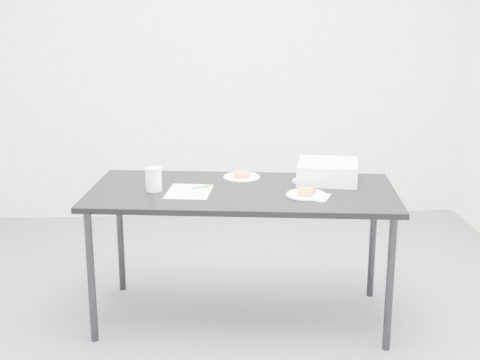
{
  "coord_description": "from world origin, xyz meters",
  "views": [
    {
      "loc": [
        -0.15,
        -3.38,
        1.75
      ],
      "look_at": [
        0.05,
        0.02,
        0.83
      ],
      "focal_mm": 50.0,
      "sensor_mm": 36.0,
      "label": 1
    }
  ],
  "objects": [
    {
      "name": "logo_patch",
      "position": [
        -0.13,
        0.15,
        0.76
      ],
      "size": [
        0.05,
        0.05,
        0.0
      ],
      "primitive_type": "cube",
      "rotation": [
        0.0,
        0.0,
        -0.15
      ],
      "color": "green",
      "rests_on": "scorecard"
    },
    {
      "name": "scorecard",
      "position": [
        -0.22,
        0.07,
        0.76
      ],
      "size": [
        0.27,
        0.32,
        0.0
      ],
      "primitive_type": "cube",
      "rotation": [
        0.0,
        0.0,
        -0.15
      ],
      "color": "white",
      "rests_on": "table"
    },
    {
      "name": "donut_near",
      "position": [
        0.39,
        -0.04,
        0.78
      ],
      "size": [
        0.14,
        0.14,
        0.03
      ],
      "primitive_type": "torus",
      "rotation": [
        0.0,
        0.0,
        -0.55
      ],
      "color": "#C97E40",
      "rests_on": "plate_near"
    },
    {
      "name": "plate_far",
      "position": [
        0.08,
        0.36,
        0.76
      ],
      "size": [
        0.21,
        0.21,
        0.01
      ],
      "primitive_type": "cylinder",
      "color": "white",
      "rests_on": "table"
    },
    {
      "name": "cup_lid",
      "position": [
        0.4,
        0.23,
        0.76
      ],
      "size": [
        0.09,
        0.09,
        0.01
      ],
      "primitive_type": "cylinder",
      "color": "white",
      "rests_on": "table"
    },
    {
      "name": "napkin",
      "position": [
        0.43,
        -0.06,
        0.76
      ],
      "size": [
        0.19,
        0.19,
        0.0
      ],
      "primitive_type": "cube",
      "rotation": [
        0.0,
        0.0,
        -0.41
      ],
      "color": "white",
      "rests_on": "table"
    },
    {
      "name": "bakery_box",
      "position": [
        0.56,
        0.26,
        0.81
      ],
      "size": [
        0.39,
        0.39,
        0.11
      ],
      "primitive_type": "cube",
      "rotation": [
        0.0,
        0.0,
        -0.21
      ],
      "color": "white",
      "rests_on": "table"
    },
    {
      "name": "pen",
      "position": [
        -0.15,
        0.15,
        0.76
      ],
      "size": [
        0.12,
        0.08,
        0.01
      ],
      "primitive_type": "cylinder",
      "rotation": [
        0.0,
        1.57,
        0.6
      ],
      "color": "#0C8649",
      "rests_on": "scorecard"
    },
    {
      "name": "donut_far",
      "position": [
        0.08,
        0.36,
        0.78
      ],
      "size": [
        0.12,
        0.12,
        0.03
      ],
      "primitive_type": "torus",
      "rotation": [
        0.0,
        0.0,
        -0.29
      ],
      "color": "#C97E40",
      "rests_on": "plate_far"
    },
    {
      "name": "floor",
      "position": [
        0.0,
        0.0,
        0.0
      ],
      "size": [
        4.0,
        4.0,
        0.0
      ],
      "primitive_type": "plane",
      "color": "#545459",
      "rests_on": "ground"
    },
    {
      "name": "plate_near",
      "position": [
        0.39,
        -0.04,
        0.76
      ],
      "size": [
        0.21,
        0.21,
        0.01
      ],
      "primitive_type": "cylinder",
      "color": "white",
      "rests_on": "napkin"
    },
    {
      "name": "table",
      "position": [
        0.07,
        0.1,
        0.7
      ],
      "size": [
        1.73,
        0.96,
        0.75
      ],
      "rotation": [
        0.0,
        0.0,
        -0.12
      ],
      "color": "black",
      "rests_on": "floor"
    },
    {
      "name": "coffee_cup",
      "position": [
        -0.41,
        0.11,
        0.82
      ],
      "size": [
        0.09,
        0.09,
        0.13
      ],
      "primitive_type": "cylinder",
      "color": "white",
      "rests_on": "table"
    },
    {
      "name": "wall_back",
      "position": [
        0.0,
        2.0,
        1.35
      ],
      "size": [
        4.0,
        0.02,
        2.7
      ],
      "primitive_type": "cube",
      "color": "white",
      "rests_on": "floor"
    }
  ]
}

